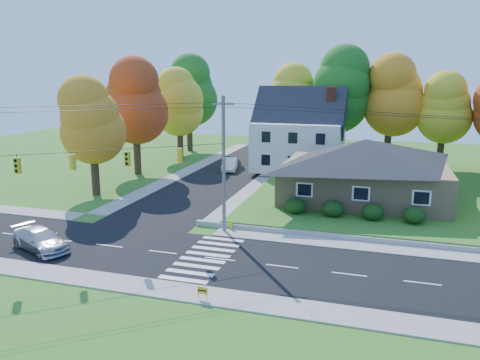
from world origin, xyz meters
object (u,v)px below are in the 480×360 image
Objects in this scene: silver_sedan at (40,240)px; fire_hydrant at (231,225)px; ranch_house at (364,169)px; white_car at (229,164)px.

fire_hydrant is (10.80, 7.68, -0.37)m from silver_sedan.
ranch_house is at bearing -25.03° from silver_sedan.
fire_hydrant is at bearing -84.32° from white_car.
ranch_house is 3.19× the size of white_car.
white_car is (-16.25, 10.89, -2.49)m from ranch_house.
silver_sedan is (-19.91, -17.98, -2.53)m from ranch_house.
silver_sedan is 6.43× the size of fire_hydrant.
silver_sedan is at bearing -137.92° from ranch_house.
silver_sedan is at bearing -144.59° from fire_hydrant.
white_car is 5.96× the size of fire_hydrant.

